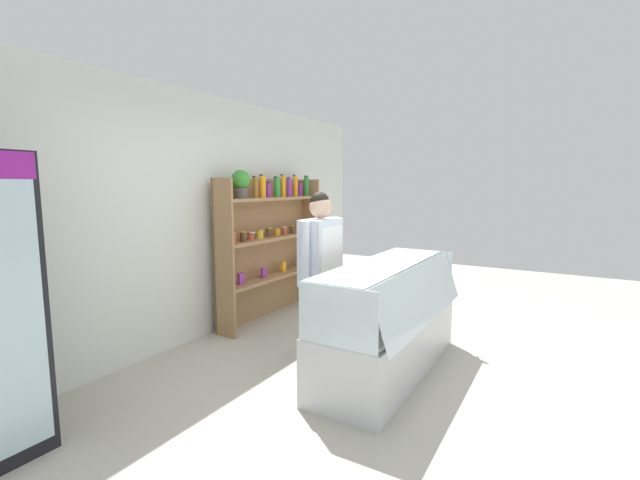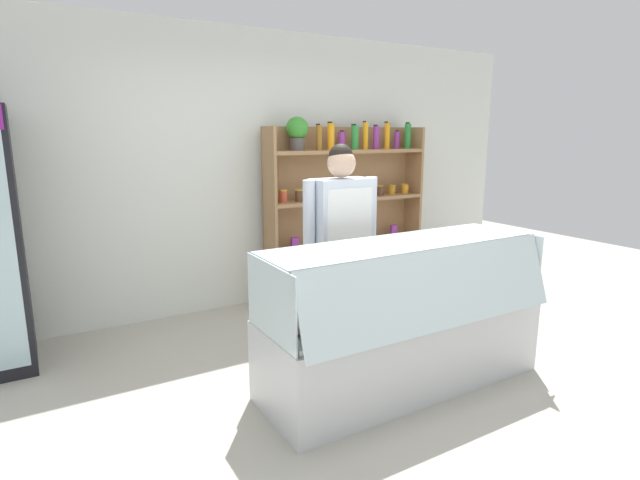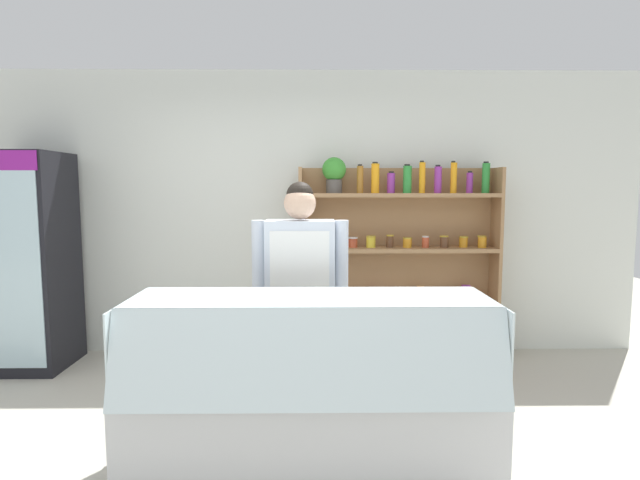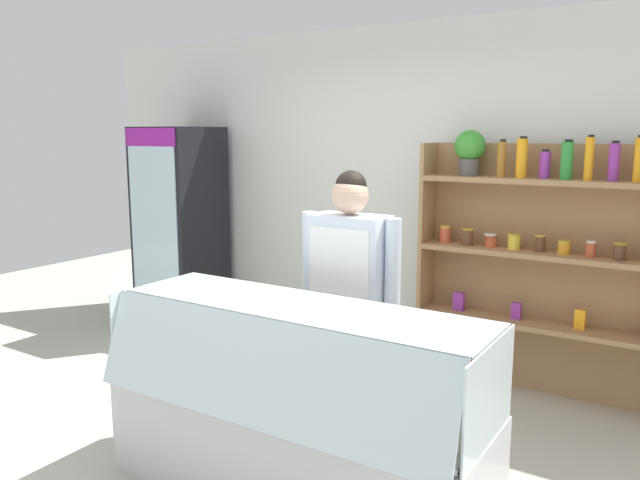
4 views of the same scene
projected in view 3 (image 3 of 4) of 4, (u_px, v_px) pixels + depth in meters
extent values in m
plane|color=#B7B2A3|center=(271.00, 464.00, 2.91)|extent=(12.00, 12.00, 0.00)
cube|color=silver|center=(288.00, 214.00, 4.85)|extent=(6.80, 0.10, 2.70)
cube|color=black|center=(29.00, 261.00, 4.41)|extent=(0.65, 0.65, 1.91)
cube|color=silver|center=(6.00, 267.00, 4.08)|extent=(0.57, 0.01, 1.71)
cylinder|color=#2D8C38|center=(15.00, 339.00, 4.21)|extent=(0.07, 0.07, 0.16)
cylinder|color=red|center=(36.00, 339.00, 4.21)|extent=(0.06, 0.06, 0.16)
cylinder|color=orange|center=(11.00, 278.00, 4.16)|extent=(0.07, 0.07, 0.19)
cylinder|color=#3356B2|center=(33.00, 279.00, 4.16)|extent=(0.07, 0.07, 0.18)
cylinder|color=orange|center=(7.00, 219.00, 4.10)|extent=(0.07, 0.07, 0.18)
cylinder|color=#2D8C38|center=(29.00, 217.00, 4.10)|extent=(0.07, 0.07, 0.20)
cube|color=#9E754C|center=(396.00, 262.00, 4.75)|extent=(1.83, 0.02, 1.78)
cube|color=#9E754C|center=(301.00, 265.00, 4.60)|extent=(0.03, 0.28, 1.78)
cube|color=#9E754C|center=(495.00, 265.00, 4.62)|extent=(0.03, 0.28, 1.78)
cube|color=#9E754C|center=(398.00, 302.00, 4.65)|extent=(1.77, 0.28, 0.04)
cube|color=#9E754C|center=(399.00, 249.00, 4.60)|extent=(1.77, 0.28, 0.04)
cube|color=#9E754C|center=(399.00, 195.00, 4.54)|extent=(1.77, 0.28, 0.04)
cylinder|color=#4C4742|center=(334.00, 186.00, 4.53)|extent=(0.15, 0.15, 0.12)
sphere|color=#378D2D|center=(334.00, 169.00, 4.51)|extent=(0.22, 0.22, 0.22)
cylinder|color=#9E6623|center=(360.00, 180.00, 4.50)|extent=(0.06, 0.06, 0.24)
cylinder|color=black|center=(360.00, 165.00, 4.51)|extent=(0.04, 0.04, 0.02)
cylinder|color=orange|center=(375.00, 178.00, 4.50)|extent=(0.07, 0.07, 0.26)
cylinder|color=black|center=(375.00, 163.00, 4.51)|extent=(0.05, 0.05, 0.02)
cylinder|color=purple|center=(391.00, 183.00, 4.54)|extent=(0.07, 0.07, 0.18)
cylinder|color=black|center=(391.00, 172.00, 4.52)|extent=(0.05, 0.05, 0.02)
cylinder|color=#2D8C38|center=(407.00, 180.00, 4.50)|extent=(0.08, 0.08, 0.24)
cylinder|color=black|center=(407.00, 165.00, 4.52)|extent=(0.05, 0.05, 0.02)
cylinder|color=orange|center=(422.00, 178.00, 4.50)|extent=(0.06, 0.06, 0.28)
cylinder|color=black|center=(422.00, 162.00, 4.51)|extent=(0.04, 0.04, 0.02)
cylinder|color=purple|center=(438.00, 180.00, 4.52)|extent=(0.07, 0.07, 0.24)
cylinder|color=black|center=(438.00, 166.00, 4.52)|extent=(0.04, 0.04, 0.02)
cylinder|color=orange|center=(454.00, 178.00, 4.51)|extent=(0.06, 0.06, 0.27)
cylinder|color=black|center=(453.00, 162.00, 4.52)|extent=(0.04, 0.04, 0.02)
cylinder|color=purple|center=(470.00, 183.00, 4.54)|extent=(0.06, 0.06, 0.18)
cylinder|color=black|center=(470.00, 172.00, 4.53)|extent=(0.04, 0.04, 0.02)
cylinder|color=#2D8C38|center=(486.00, 178.00, 4.53)|extent=(0.07, 0.07, 0.27)
cylinder|color=black|center=(486.00, 162.00, 4.52)|extent=(0.05, 0.05, 0.02)
cylinder|color=#BF4C2D|center=(316.00, 241.00, 4.58)|extent=(0.08, 0.08, 0.11)
cylinder|color=gold|center=(316.00, 235.00, 4.57)|extent=(0.08, 0.08, 0.01)
cylinder|color=brown|center=(335.00, 242.00, 4.57)|extent=(0.08, 0.08, 0.11)
cylinder|color=gold|center=(335.00, 235.00, 4.57)|extent=(0.09, 0.09, 0.01)
cylinder|color=#BF4C2D|center=(353.00, 243.00, 4.60)|extent=(0.09, 0.09, 0.08)
cylinder|color=silver|center=(353.00, 238.00, 4.58)|extent=(0.09, 0.09, 0.01)
cylinder|color=yellow|center=(371.00, 242.00, 4.60)|extent=(0.09, 0.09, 0.10)
cylinder|color=gold|center=(371.00, 236.00, 4.58)|extent=(0.09, 0.09, 0.01)
cylinder|color=brown|center=(390.00, 242.00, 4.60)|extent=(0.07, 0.07, 0.11)
cylinder|color=gold|center=(390.00, 235.00, 4.58)|extent=(0.07, 0.07, 0.01)
cylinder|color=orange|center=(407.00, 243.00, 4.59)|extent=(0.08, 0.08, 0.08)
cylinder|color=gold|center=(407.00, 238.00, 4.59)|extent=(0.08, 0.08, 0.01)
cylinder|color=#BF4C2D|center=(426.00, 242.00, 4.59)|extent=(0.06, 0.06, 0.09)
cylinder|color=silver|center=(425.00, 237.00, 4.59)|extent=(0.07, 0.07, 0.01)
cylinder|color=brown|center=(444.00, 242.00, 4.58)|extent=(0.08, 0.08, 0.10)
cylinder|color=gold|center=(444.00, 236.00, 4.59)|extent=(0.08, 0.08, 0.01)
cylinder|color=orange|center=(463.00, 242.00, 4.61)|extent=(0.08, 0.08, 0.09)
cylinder|color=gold|center=(464.00, 237.00, 4.59)|extent=(0.08, 0.08, 0.01)
cylinder|color=orange|center=(482.00, 242.00, 4.58)|extent=(0.08, 0.08, 0.10)
cylinder|color=gold|center=(482.00, 236.00, 4.59)|extent=(0.08, 0.08, 0.01)
cube|color=purple|center=(330.00, 294.00, 4.63)|extent=(0.08, 0.05, 0.14)
cube|color=purple|center=(375.00, 294.00, 4.64)|extent=(0.07, 0.04, 0.12)
cube|color=orange|center=(420.00, 293.00, 4.64)|extent=(0.07, 0.05, 0.13)
cube|color=purple|center=(466.00, 293.00, 4.65)|extent=(0.08, 0.04, 0.15)
cube|color=silver|center=(311.00, 426.00, 2.78)|extent=(1.99, 0.68, 0.55)
cube|color=white|center=(311.00, 376.00, 2.75)|extent=(1.93, 0.62, 0.03)
cube|color=silver|center=(310.00, 359.00, 2.41)|extent=(1.95, 0.16, 0.47)
cube|color=silver|center=(310.00, 297.00, 2.76)|extent=(1.95, 0.52, 0.01)
cube|color=silver|center=(130.00, 340.00, 2.72)|extent=(0.01, 0.64, 0.45)
cube|color=silver|center=(490.00, 339.00, 2.74)|extent=(0.01, 0.64, 0.45)
cube|color=tan|center=(178.00, 364.00, 2.82)|extent=(0.17, 0.14, 0.04)
cube|color=white|center=(168.00, 378.00, 2.62)|extent=(0.05, 0.03, 0.02)
cube|color=tan|center=(245.00, 363.00, 2.82)|extent=(0.17, 0.14, 0.06)
cube|color=white|center=(239.00, 377.00, 2.62)|extent=(0.05, 0.03, 0.02)
cube|color=beige|center=(311.00, 364.00, 2.83)|extent=(0.16, 0.11, 0.04)
cube|color=white|center=(310.00, 377.00, 2.63)|extent=(0.05, 0.03, 0.02)
cube|color=beige|center=(376.00, 363.00, 2.83)|extent=(0.16, 0.13, 0.05)
cube|color=white|center=(381.00, 377.00, 2.63)|extent=(0.05, 0.03, 0.02)
cube|color=tan|center=(442.00, 363.00, 2.84)|extent=(0.16, 0.12, 0.05)
cube|color=white|center=(452.00, 376.00, 2.63)|extent=(0.05, 0.03, 0.02)
cylinder|color=tan|center=(156.00, 369.00, 2.63)|extent=(0.17, 0.13, 0.13)
cylinder|color=#A35B4C|center=(198.00, 366.00, 2.63)|extent=(0.17, 0.17, 0.16)
cylinder|color=white|center=(404.00, 359.00, 2.66)|extent=(0.07, 0.07, 0.21)
cylinder|color=white|center=(422.00, 359.00, 2.66)|extent=(0.07, 0.07, 0.22)
cylinder|color=#383D51|center=(286.00, 366.00, 3.44)|extent=(0.13, 0.13, 0.76)
cylinder|color=#383D51|center=(315.00, 366.00, 3.44)|extent=(0.13, 0.13, 0.76)
cube|color=silver|center=(300.00, 266.00, 3.37)|extent=(0.46, 0.24, 0.63)
cube|color=white|center=(300.00, 320.00, 3.28)|extent=(0.39, 0.01, 1.17)
cylinder|color=silver|center=(259.00, 262.00, 3.36)|extent=(0.09, 0.09, 0.56)
cylinder|color=silver|center=(342.00, 262.00, 3.37)|extent=(0.09, 0.09, 0.56)
sphere|color=#D8AD8E|center=(300.00, 203.00, 3.32)|extent=(0.21, 0.21, 0.21)
sphere|color=black|center=(300.00, 195.00, 3.33)|extent=(0.18, 0.18, 0.18)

